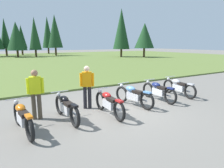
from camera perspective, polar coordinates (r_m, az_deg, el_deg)
ground_plane at (r=7.96m, az=2.25°, el=-7.09°), size 140.00×140.00×0.00m
grass_moorland at (r=32.54m, az=-23.86°, el=5.96°), size 80.00×44.00×0.10m
forest_treeline at (r=39.24m, az=-28.59°, el=12.55°), size 41.65×27.94×8.61m
motorcycle_orange at (r=6.40m, az=-23.60°, el=-8.56°), size 0.62×2.10×0.88m
motorcycle_black at (r=6.93m, az=-12.61°, el=-6.38°), size 0.62×2.10×0.88m
motorcycle_red at (r=7.25m, az=-0.87°, el=-5.31°), size 0.62×2.10×0.88m
motorcycle_sky_blue at (r=8.35m, az=5.99°, el=-3.13°), size 0.67×2.09×0.88m
motorcycle_navy at (r=9.30m, az=12.77°, el=-1.87°), size 0.62×2.10×0.88m
motorcycle_silver at (r=10.41m, az=18.01°, el=-0.76°), size 0.62×2.10×0.88m
rider_in_hivis_vest at (r=7.19m, az=-20.48°, el=-1.97°), size 0.53×0.31×1.67m
rider_with_back_turned at (r=7.91m, az=-6.96°, el=-0.18°), size 0.50×0.36×1.67m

